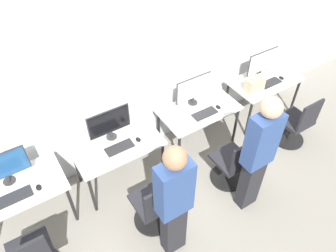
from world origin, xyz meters
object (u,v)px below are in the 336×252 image
Objects in this scene: mouse_left at (138,140)px; office_chair_far_right at (296,125)px; monitor_far_left at (2,167)px; keyboard_far_left at (15,197)px; keyboard_far_right at (270,83)px; mouse_far_right at (281,78)px; monitor_right at (194,89)px; person_right at (259,153)px; office_chair_left at (154,207)px; keyboard_right at (205,114)px; keyboard_left at (120,148)px; mouse_far_left at (39,187)px; mouse_right at (218,107)px; monitor_far_right at (262,62)px; handbag at (255,84)px; person_left at (174,201)px; office_chair_right at (233,165)px; monitor_left at (109,123)px.

office_chair_far_right is (2.30, -0.68, -0.37)m from mouse_left.
keyboard_far_left is (0.00, -0.26, -0.24)m from monitor_far_left.
keyboard_far_right is at bearing -0.52° from mouse_left.
keyboard_far_left is at bearing -179.85° from mouse_far_right.
person_right is (-0.08, -1.37, 0.02)m from monitor_right.
mouse_left is at bearing 73.69° from office_chair_left.
monitor_far_left is 1.58m from mouse_left.
monitor_far_left is 2.60m from keyboard_right.
mouse_far_left is at bearing -176.47° from keyboard_left.
mouse_right is 1.10m from monitor_far_right.
handbag is at bearing -0.58° from keyboard_left.
mouse_left is at bearing 179.48° from keyboard_far_right.
person_left reaches higher than mouse_far_right.
person_left reaches higher than keyboard_right.
mouse_far_right is at bearing 0.44° from mouse_far_left.
person_right is (1.17, -0.37, 0.62)m from office_chair_left.
handbag is (3.52, 0.02, 0.11)m from keyboard_far_left.
handbag is (-0.32, 0.67, 0.47)m from office_chair_far_right.
mouse_left is at bearing 1.33° from keyboard_far_left.
monitor_far_right is 1.08m from office_chair_far_right.
monitor_far_right is (3.86, 0.25, 0.24)m from keyboard_far_left.
office_chair_far_right is (1.35, 0.44, -0.62)m from person_right.
office_chair_far_right is at bearing -35.93° from monitor_right.
mouse_far_left is 0.10× the size of office_chair_far_right.
keyboard_left is 1.68m from person_right.
office_chair_right is at bearing -37.40° from mouse_left.
keyboard_left is at bearing 177.37° from keyboard_right.
keyboard_right is 1.34m from monitor_far_right.
office_chair_left is at bearing -36.58° from monitor_far_left.
mouse_left is 1.00× the size of mouse_far_right.
office_chair_far_right is (3.59, -0.63, -0.37)m from mouse_far_left.
mouse_far_right reaches higher than keyboard_far_right.
keyboard_left is (1.03, 0.06, -0.01)m from mouse_far_left.
mouse_far_left is at bearing -172.75° from monitor_right.
keyboard_right is at bearing 87.48° from office_chair_right.
handbag is (0.71, 0.03, 0.10)m from mouse_right.
mouse_right is at bearing -2.10° from mouse_left.
keyboard_far_right is 0.75m from office_chair_far_right.
monitor_far_left is at bearing 158.85° from office_chair_right.
person_left is 1.94× the size of office_chair_far_right.
handbag is at bearing 115.72° from office_chair_far_right.
mouse_far_left is 0.30× the size of handbag.
office_chair_left is 2.44× the size of keyboard_far_right.
keyboard_far_left is 4.01× the size of mouse_far_left.
monitor_far_right is at bearing -0.50° from monitor_left.
monitor_left is 1.57m from mouse_right.
monitor_right is (2.57, 0.02, 0.00)m from monitor_far_left.
office_chair_far_right is (1.27, -0.92, -0.60)m from monitor_right.
office_chair_left and office_chair_far_right have the same top height.
office_chair_far_right is at bearing -9.53° from keyboard_far_left.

